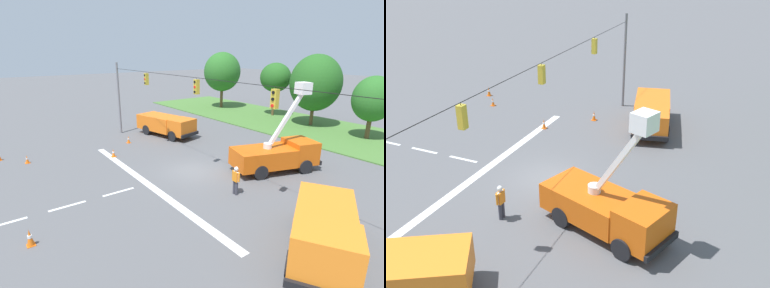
% 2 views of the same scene
% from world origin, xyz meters
% --- Properties ---
extents(ground_plane, '(200.00, 200.00, 0.00)m').
position_xyz_m(ground_plane, '(0.00, 0.00, 0.00)').
color(ground_plane, '#565659').
extents(lane_markings, '(17.60, 15.25, 0.01)m').
position_xyz_m(lane_markings, '(0.00, -5.23, 0.00)').
color(lane_markings, silver).
rests_on(lane_markings, ground).
extents(signal_gantry, '(26.20, 0.33, 7.20)m').
position_xyz_m(signal_gantry, '(0.01, -0.00, 4.43)').
color(signal_gantry, slate).
rests_on(signal_gantry, ground).
extents(utility_truck_bucket_lift, '(4.22, 6.61, 6.24)m').
position_xyz_m(utility_truck_bucket_lift, '(3.37, 4.84, 1.32)').
color(utility_truck_bucket_lift, '#D6560F').
rests_on(utility_truck_bucket_lift, ground).
extents(utility_truck_support_near, '(6.85, 3.83, 2.00)m').
position_xyz_m(utility_truck_support_near, '(-9.35, 3.33, 1.20)').
color(utility_truck_support_near, orange).
rests_on(utility_truck_support_near, ground).
extents(road_worker, '(0.65, 0.26, 1.77)m').
position_xyz_m(road_worker, '(4.39, -0.15, 1.00)').
color(road_worker, '#383842').
rests_on(road_worker, ground).
extents(traffic_cone_foreground_left, '(0.36, 0.36, 0.65)m').
position_xyz_m(traffic_cone_foreground_left, '(-8.80, -9.47, 0.31)').
color(traffic_cone_foreground_left, orange).
rests_on(traffic_cone_foreground_left, ground).
extents(traffic_cone_mid_left, '(0.36, 0.36, 0.69)m').
position_xyz_m(traffic_cone_mid_left, '(-6.30, -3.54, 0.34)').
color(traffic_cone_mid_left, orange).
rests_on(traffic_cone_mid_left, ground).
extents(traffic_cone_mid_right, '(0.36, 0.36, 0.70)m').
position_xyz_m(traffic_cone_mid_right, '(-9.17, -0.91, 0.34)').
color(traffic_cone_mid_right, orange).
rests_on(traffic_cone_mid_right, ground).
extents(traffic_cone_near_bucket, '(0.36, 0.36, 0.78)m').
position_xyz_m(traffic_cone_near_bucket, '(-10.77, -11.18, 0.39)').
color(traffic_cone_near_bucket, orange).
rests_on(traffic_cone_near_bucket, ground).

